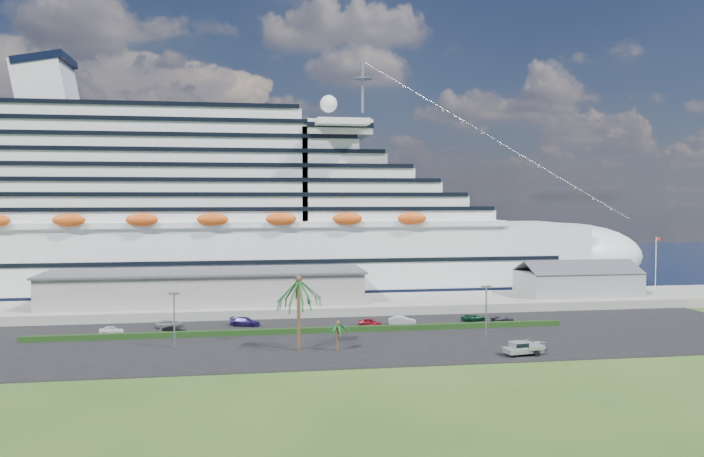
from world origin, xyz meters
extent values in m
plane|color=#254D19|center=(0.00, 0.00, 0.00)|extent=(420.00, 420.00, 0.00)
cube|color=black|center=(0.00, 11.00, 0.06)|extent=(140.00, 38.00, 0.12)
cube|color=gray|center=(0.00, 40.00, 0.90)|extent=(240.00, 20.00, 1.80)
cube|color=black|center=(0.00, 130.00, 0.01)|extent=(420.00, 160.00, 0.02)
cube|color=silver|center=(-20.00, 64.00, 8.00)|extent=(160.00, 30.00, 16.00)
ellipsoid|color=silver|center=(60.00, 64.00, 8.00)|extent=(40.00, 30.00, 16.00)
cube|color=black|center=(-20.00, 64.00, 1.20)|extent=(164.00, 30.60, 2.40)
cube|color=silver|center=(-32.00, 64.00, 29.60)|extent=(128.00, 26.00, 24.80)
cube|color=silver|center=(2.80, 64.00, 37.40)|extent=(14.00, 38.00, 3.20)
cube|color=silver|center=(-60.00, 64.00, 47.00)|extent=(11.58, 14.00, 11.58)
cylinder|color=gray|center=(10.00, 64.00, 48.00)|extent=(0.70, 0.70, 12.00)
ellipsoid|color=#DF5215|center=(-24.00, 48.20, 17.80)|extent=(90.00, 2.40, 2.60)
ellipsoid|color=#DF5215|center=(-24.00, 79.80, 17.80)|extent=(90.00, 2.40, 2.60)
cube|color=black|center=(-20.00, 64.00, 8.80)|extent=(144.00, 30.40, 0.90)
cube|color=gray|center=(-25.00, 40.00, 4.80)|extent=(60.00, 14.00, 6.00)
cube|color=#4C4C54|center=(-25.00, 40.00, 7.90)|extent=(61.00, 15.00, 0.40)
cube|color=gray|center=(52.00, 40.00, 4.20)|extent=(24.00, 12.00, 4.80)
cube|color=#4C4C54|center=(52.00, 37.00, 7.80)|extent=(24.00, 6.31, 2.74)
cube|color=#4C4C54|center=(52.00, 43.00, 7.80)|extent=(24.00, 6.31, 2.74)
cylinder|color=silver|center=(70.00, 40.00, 7.80)|extent=(0.16, 0.16, 12.00)
cube|color=red|center=(70.50, 40.00, 13.40)|extent=(1.00, 0.04, 0.70)
cube|color=black|center=(-8.00, 16.00, 0.57)|extent=(88.00, 1.10, 0.90)
cylinder|color=gray|center=(-28.00, 8.00, 4.12)|extent=(0.24, 0.24, 8.00)
cube|color=gray|center=(-28.00, 8.00, 8.22)|extent=(1.60, 0.35, 0.35)
cylinder|color=gray|center=(20.00, 8.00, 4.12)|extent=(0.24, 0.24, 8.00)
cube|color=gray|center=(20.00, 8.00, 8.22)|extent=(1.60, 0.35, 0.35)
cylinder|color=#47301E|center=(-10.00, 4.00, 5.25)|extent=(0.54, 0.54, 10.50)
sphere|color=#47301E|center=(-10.00, 4.00, 10.50)|extent=(0.98, 0.98, 0.98)
cylinder|color=#47301E|center=(-4.50, 2.50, 2.10)|extent=(0.35, 0.35, 4.20)
sphere|color=#47301E|center=(-4.50, 2.50, 4.20)|extent=(0.73, 0.73, 0.73)
imported|color=white|center=(-39.09, 20.23, 0.78)|extent=(3.93, 1.66, 1.33)
imported|color=black|center=(-29.09, 19.25, 0.74)|extent=(3.98, 2.67, 1.24)
imported|color=#919599|center=(-30.44, 24.63, 0.75)|extent=(4.94, 3.50, 1.25)
imported|color=#1F1751|center=(-17.62, 24.02, 0.88)|extent=(5.65, 3.80, 1.52)
imported|color=maroon|center=(3.72, 20.43, 0.80)|extent=(4.31, 2.98, 1.36)
imported|color=silver|center=(9.34, 20.39, 0.90)|extent=(5.02, 2.78, 1.57)
imported|color=#0E3B22|center=(23.01, 22.41, 0.73)|extent=(4.67, 2.70, 1.22)
imported|color=black|center=(27.32, 19.48, 0.74)|extent=(4.49, 2.26, 1.25)
cylinder|color=black|center=(19.04, -5.43, 0.53)|extent=(0.85, 0.42, 0.81)
cylinder|color=black|center=(19.04, -3.49, 0.53)|extent=(0.85, 0.42, 0.81)
cylinder|color=black|center=(22.60, -5.43, 0.53)|extent=(0.85, 0.42, 0.81)
cylinder|color=black|center=(22.60, -3.49, 0.53)|extent=(0.85, 0.42, 0.81)
cube|color=#ADAFB4|center=(20.97, -4.46, 0.88)|extent=(5.76, 2.93, 0.71)
cube|color=#ADAFB4|center=(22.45, -4.46, 1.29)|extent=(2.74, 2.37, 0.56)
cube|color=#ADAFB4|center=(20.26, -4.46, 1.60)|extent=(2.53, 2.28, 0.97)
cube|color=black|center=(20.26, -4.46, 1.70)|extent=(2.34, 2.30, 0.56)
cube|color=#ADAFB4|center=(18.63, -4.46, 1.09)|extent=(1.23, 2.06, 0.36)
cube|color=gray|center=(22.99, -1.87, 0.65)|extent=(4.51, 1.97, 0.11)
cylinder|color=gray|center=(20.98, -1.87, 0.65)|extent=(2.10, 0.25, 0.08)
cylinder|color=black|center=(23.37, -2.73, 0.43)|extent=(0.63, 0.26, 0.61)
cylinder|color=black|center=(23.37, -1.01, 0.43)|extent=(0.63, 0.26, 0.61)
imported|color=silver|center=(22.99, -1.87, 1.21)|extent=(5.11, 3.84, 1.00)
camera|label=1|loc=(-18.03, -94.89, 22.42)|focal=35.00mm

